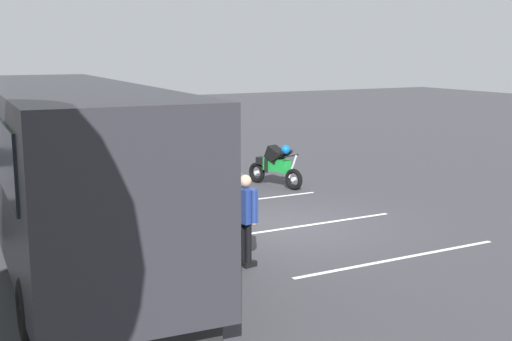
{
  "coord_description": "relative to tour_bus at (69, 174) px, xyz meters",
  "views": [
    {
      "loc": [
        -12.55,
        7.35,
        3.89
      ],
      "look_at": [
        0.93,
        0.11,
        1.1
      ],
      "focal_mm": 47.24,
      "sensor_mm": 36.0,
      "label": 1
    }
  ],
  "objects": [
    {
      "name": "spectator_centre",
      "position": [
        0.45,
        -2.65,
        -0.67
      ],
      "size": [
        0.58,
        0.33,
        1.65
      ],
      "color": "black",
      "rests_on": "ground_plane"
    },
    {
      "name": "bay_line_b",
      "position": [
        0.12,
        -5.44,
        -1.64
      ],
      "size": [
        0.12,
        4.0,
        0.01
      ],
      "color": "white",
      "rests_on": "ground_plane"
    },
    {
      "name": "stunt_motorcycle",
      "position": [
        4.18,
        -6.71,
        -1.03
      ],
      "size": [
        2.0,
        0.82,
        1.23
      ],
      "color": "black",
      "rests_on": "ground_plane"
    },
    {
      "name": "spectator_far_left",
      "position": [
        -1.77,
        -2.67,
        -0.64
      ],
      "size": [
        0.58,
        0.37,
        1.69
      ],
      "color": "black",
      "rests_on": "ground_plane"
    },
    {
      "name": "bay_line_a",
      "position": [
        -2.73,
        -5.44,
        -1.64
      ],
      "size": [
        0.13,
        4.71,
        0.01
      ],
      "color": "white",
      "rests_on": "ground_plane"
    },
    {
      "name": "spectator_right",
      "position": [
        1.8,
        -3.04,
        -0.62
      ],
      "size": [
        0.57,
        0.38,
        1.72
      ],
      "color": "#473823",
      "rests_on": "ground_plane"
    },
    {
      "name": "spectator_left",
      "position": [
        -0.62,
        -2.96,
        -0.58
      ],
      "size": [
        0.57,
        0.31,
        1.78
      ],
      "color": "black",
      "rests_on": "ground_plane"
    },
    {
      "name": "spectator_far_right",
      "position": [
        2.9,
        -2.96,
        -0.6
      ],
      "size": [
        0.58,
        0.37,
        1.75
      ],
      "color": "black",
      "rests_on": "ground_plane"
    },
    {
      "name": "parked_motorcycle_silver",
      "position": [
        2.51,
        -2.0,
        -1.16
      ],
      "size": [
        2.05,
        0.58,
        0.99
      ],
      "color": "black",
      "rests_on": "ground_plane"
    },
    {
      "name": "tour_bus",
      "position": [
        0.0,
        0.0,
        0.0
      ],
      "size": [
        9.91,
        3.06,
        3.25
      ],
      "color": "#26262B",
      "rests_on": "ground_plane"
    },
    {
      "name": "bay_line_c",
      "position": [
        2.97,
        -5.44,
        -1.64
      ],
      "size": [
        0.12,
        3.53,
        0.01
      ],
      "color": "white",
      "rests_on": "ground_plane"
    },
    {
      "name": "ground_plane",
      "position": [
        0.41,
        -4.67,
        -1.64
      ],
      "size": [
        80.0,
        80.0,
        0.0
      ],
      "primitive_type": "plane",
      "color": "#38383D"
    }
  ]
}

